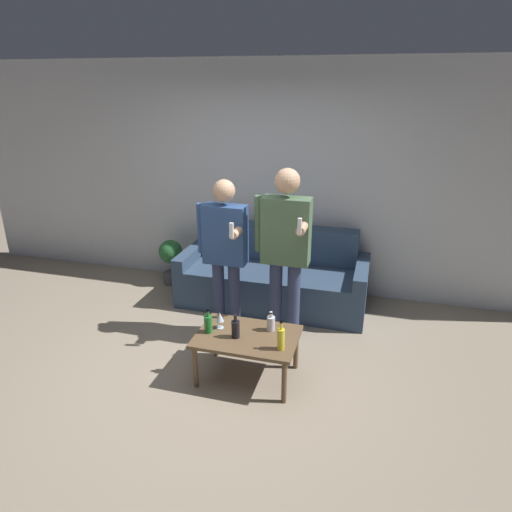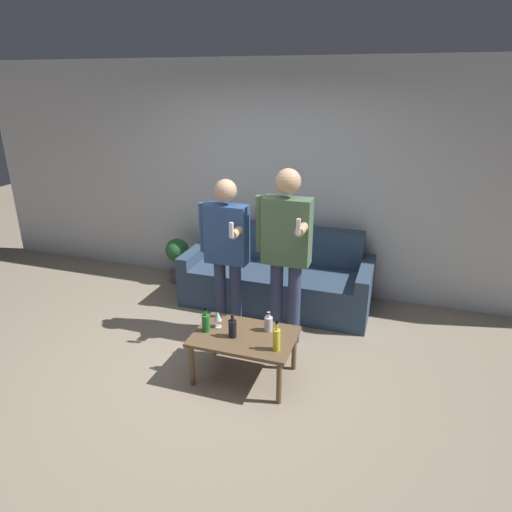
# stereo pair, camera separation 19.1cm
# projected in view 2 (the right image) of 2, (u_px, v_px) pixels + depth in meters

# --- Properties ---
(ground_plane) EXTENTS (16.00, 16.00, 0.00)m
(ground_plane) POSITION_uv_depth(u_px,v_px,m) (204.00, 376.00, 4.05)
(ground_plane) COLOR gray
(wall_back) EXTENTS (8.00, 0.06, 2.70)m
(wall_back) POSITION_uv_depth(u_px,v_px,m) (273.00, 180.00, 5.42)
(wall_back) COLOR silver
(wall_back) RESTS_ON ground_plane
(couch) EXTENTS (2.13, 0.87, 0.86)m
(couch) POSITION_uv_depth(u_px,v_px,m) (278.00, 278.00, 5.30)
(couch) COLOR #334760
(couch) RESTS_ON ground_plane
(coffee_table) EXTENTS (0.87, 0.59, 0.42)m
(coffee_table) POSITION_uv_depth(u_px,v_px,m) (244.00, 340.00, 3.91)
(coffee_table) COLOR brown
(coffee_table) RESTS_ON ground_plane
(bottle_orange) EXTENTS (0.07, 0.07, 0.21)m
(bottle_orange) POSITION_uv_depth(u_px,v_px,m) (233.00, 328.00, 3.84)
(bottle_orange) COLOR black
(bottle_orange) RESTS_ON coffee_table
(bottle_green) EXTENTS (0.07, 0.07, 0.18)m
(bottle_green) POSITION_uv_depth(u_px,v_px,m) (268.00, 323.00, 3.93)
(bottle_green) COLOR silver
(bottle_green) RESTS_ON coffee_table
(bottle_dark) EXTENTS (0.06, 0.06, 0.25)m
(bottle_dark) POSITION_uv_depth(u_px,v_px,m) (277.00, 339.00, 3.64)
(bottle_dark) COLOR yellow
(bottle_dark) RESTS_ON coffee_table
(bottle_yellow) EXTENTS (0.07, 0.07, 0.21)m
(bottle_yellow) POSITION_uv_depth(u_px,v_px,m) (206.00, 322.00, 3.93)
(bottle_yellow) COLOR #23752D
(bottle_yellow) RESTS_ON coffee_table
(wine_glass_near) EXTENTS (0.07, 0.07, 0.15)m
(wine_glass_near) POSITION_uv_depth(u_px,v_px,m) (218.00, 317.00, 3.98)
(wine_glass_near) COLOR silver
(wine_glass_near) RESTS_ON coffee_table
(person_standing_left) EXTENTS (0.49, 0.42, 1.60)m
(person_standing_left) POSITION_uv_depth(u_px,v_px,m) (226.00, 246.00, 4.45)
(person_standing_left) COLOR navy
(person_standing_left) RESTS_ON ground_plane
(person_standing_right) EXTENTS (0.53, 0.45, 1.73)m
(person_standing_right) POSITION_uv_depth(u_px,v_px,m) (286.00, 245.00, 4.24)
(person_standing_right) COLOR navy
(person_standing_right) RESTS_ON ground_plane
(potted_plant) EXTENTS (0.30, 0.30, 0.58)m
(potted_plant) POSITION_uv_depth(u_px,v_px,m) (177.00, 256.00, 5.83)
(potted_plant) COLOR #4C4C51
(potted_plant) RESTS_ON ground_plane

